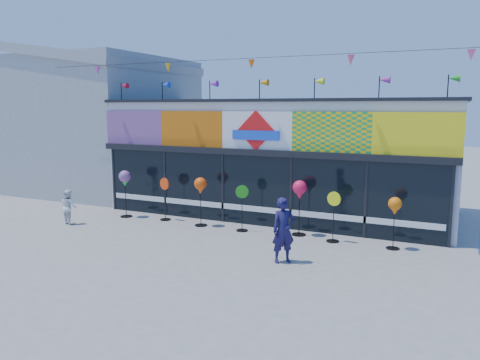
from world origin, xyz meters
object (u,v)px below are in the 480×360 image
Objects in this scene: spinner_5 at (333,215)px; adult_man at (283,230)px; child at (69,207)px; spinner_3 at (242,207)px; spinner_1 at (165,198)px; spinner_2 at (200,187)px; spinner_6 at (395,208)px; spinner_0 at (125,180)px; spinner_4 at (300,191)px.

spinner_5 is 2.40m from adult_man.
child is (-8.44, -1.62, -0.20)m from spinner_5.
child is (-5.58, -1.59, -0.19)m from spinner_3.
adult_man is at bearing -25.47° from spinner_1.
spinner_2 is 1.09× the size of spinner_5.
spinner_1 is 1.59m from spinner_2.
adult_man is at bearing -135.44° from spinner_6.
adult_man is (5.16, -2.46, 0.05)m from spinner_1.
spinner_4 is at bearing 2.69° from spinner_0.
spinner_1 is 1.01× the size of spinner_3.
spinner_0 is 0.98× the size of spinner_4.
spinner_5 reaches higher than spinner_3.
child is at bearing -164.09° from spinner_3.
adult_man reaches higher than spinner_6.
spinner_0 is 1.62m from spinner_1.
spinner_2 is at bearing -141.60° from child.
spinner_4 is (6.26, 0.29, 0.02)m from spinner_0.
spinner_4 reaches higher than spinner_1.
adult_man is at bearing -106.69° from spinner_5.
spinner_1 reaches higher than spinner_3.
spinner_4 is 1.15× the size of spinner_5.
spinner_4 reaches higher than spinner_0.
spinner_6 is at bearing 0.19° from spinner_2.
spinner_0 reaches higher than spinner_1.
adult_man is (2.17, -2.27, 0.05)m from spinner_3.
spinner_6 is (2.76, -0.25, -0.19)m from spinner_4.
adult_man reaches higher than spinner_5.
spinner_3 is 5.81m from child.
spinner_5 is (1.11, -0.27, -0.57)m from spinner_4.
spinner_0 is at bearing 118.32° from adult_man.
spinner_1 is at bearing -178.74° from spinner_4.
spinner_3 is at bearing -170.45° from spinner_4.
adult_man is at bearing -80.76° from spinner_4.
spinner_0 is 1.13× the size of spinner_1.
spinner_0 is 2.06m from child.
spinner_0 is 3.02m from spinner_2.
spinner_1 is 0.89× the size of adult_man.
spinner_0 is at bearing -179.73° from spinner_6.
spinner_4 is 1.02× the size of adult_man.
spinner_2 is 1.58m from spinner_3.
spinner_2 is at bearing -179.91° from spinner_5.
spinner_0 reaches higher than spinner_5.
child is at bearing -145.47° from spinner_1.
child is at bearing -124.02° from spinner_0.
spinner_6 is at bearing -1.13° from spinner_1.
spinner_2 is at bearing -175.20° from spinner_4.
spinner_3 is 0.88× the size of adult_man.
spinner_4 reaches higher than spinner_5.
spinner_4 is at bearing 174.78° from spinner_6.
spinner_4 is at bearing 1.26° from spinner_1.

